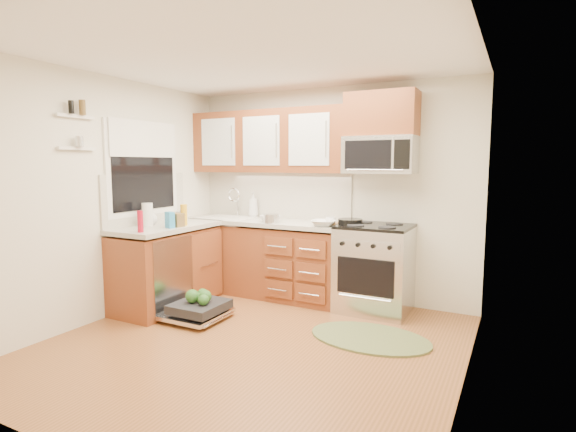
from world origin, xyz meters
The scene contains 38 objects.
floor centered at (0.00, 0.00, 0.00)m, with size 3.50×3.50×0.00m, color brown.
ceiling centered at (0.00, 0.00, 2.50)m, with size 3.50×3.50×0.00m, color white.
wall_back centered at (0.00, 1.75, 1.25)m, with size 3.50×0.04×2.50m, color beige.
wall_front centered at (0.00, -1.75, 1.25)m, with size 3.50×0.04×2.50m, color beige.
wall_left centered at (-1.75, 0.00, 1.25)m, with size 0.04×3.50×2.50m, color beige.
wall_right centered at (1.75, 0.00, 1.25)m, with size 0.04×3.50×2.50m, color beige.
base_cabinet_back centered at (-0.73, 1.45, 0.42)m, with size 2.05×0.60×0.85m, color brown.
base_cabinet_left centered at (-1.45, 0.52, 0.42)m, with size 0.60×1.25×0.85m, color brown.
countertop_back centered at (-0.72, 1.44, 0.90)m, with size 2.07×0.64×0.05m, color #A7A399.
countertop_left centered at (-1.44, 0.53, 0.90)m, with size 0.64×1.27×0.05m, color #A7A399.
backsplash_back centered at (-0.73, 1.74, 1.21)m, with size 2.05×0.02×0.57m, color beige.
backsplash_left centered at (-1.74, 0.52, 1.21)m, with size 0.02×1.25×0.57m, color beige.
upper_cabinets centered at (-0.73, 1.57, 1.88)m, with size 2.05×0.35×0.75m, color brown, non-canonical shape.
cabinet_over_mw centered at (0.68, 1.57, 2.13)m, with size 0.76×0.35×0.47m, color brown.
range centered at (0.68, 1.43, 0.47)m, with size 0.76×0.64×0.95m, color silver, non-canonical shape.
microwave centered at (0.68, 1.55, 1.70)m, with size 0.76×0.38×0.40m, color silver, non-canonical shape.
sink centered at (-1.25, 1.42, 0.80)m, with size 0.62×0.50×0.26m, color white, non-canonical shape.
dishwasher centered at (-0.86, 0.30, 0.10)m, with size 0.70×0.60×0.20m, color silver, non-canonical shape.
window centered at (-1.74, 0.50, 1.55)m, with size 0.03×1.05×1.05m, color white, non-canonical shape.
window_blind centered at (-1.71, 0.50, 1.88)m, with size 0.02×0.96×0.40m, color white.
shelf_upper centered at (-1.72, -0.35, 2.05)m, with size 0.04×0.40×0.03m, color white.
shelf_lower centered at (-1.72, -0.35, 1.75)m, with size 0.04×0.40×0.03m, color white.
rug centered at (0.89, 0.62, 0.01)m, with size 1.12×0.73×0.02m, color olive, non-canonical shape.
skillet centered at (0.40, 1.42, 0.98)m, with size 0.27×0.27×0.05m, color black.
stock_pot centered at (-0.49, 1.22, 0.98)m, with size 0.18×0.18×0.11m, color silver.
cutting_board centered at (0.14, 1.42, 0.94)m, with size 0.30×0.19×0.02m, color #A3804A.
canister centered at (-1.00, 1.65, 1.00)m, with size 0.10×0.10×0.15m, color silver.
paper_towel_roll centered at (-1.56, 0.36, 1.05)m, with size 0.12×0.12×0.25m, color white.
mustard_bottle centered at (-1.25, 0.60, 1.04)m, with size 0.07×0.07×0.23m, color gold.
red_bottle centered at (-1.30, 0.00, 1.03)m, with size 0.06×0.06×0.22m, color #AA0E24.
wooden_box centered at (-1.25, 0.48, 1.00)m, with size 0.15×0.10×0.15m, color brown.
blue_carton centered at (-1.25, 0.37, 1.01)m, with size 0.11×0.06×0.17m, color #2880BD.
bowl_a centered at (0.15, 1.25, 0.96)m, with size 0.27×0.27×0.07m, color #999999.
bowl_b centered at (-0.55, 1.31, 0.96)m, with size 0.24×0.24×0.08m, color #999999.
cup centered at (0.18, 1.38, 0.97)m, with size 0.11×0.11×0.09m, color #999999.
soap_bottle_a centered at (-1.00, 1.65, 1.08)m, with size 0.12×0.12×0.32m, color #999999.
soap_bottle_b centered at (-1.39, 0.73, 1.03)m, with size 0.09×0.10×0.21m, color #999999.
soap_bottle_c centered at (-1.62, 0.47, 1.02)m, with size 0.14×0.14×0.18m, color #999999.
Camera 1 is at (2.05, -3.25, 1.60)m, focal length 28.00 mm.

